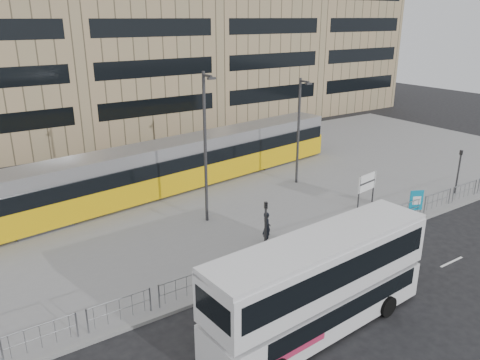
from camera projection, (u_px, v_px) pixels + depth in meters
ground at (309, 262)px, 23.60m from camera, size 120.00×120.00×0.00m
plaza at (194, 192)px, 32.96m from camera, size 64.00×24.00×0.15m
kerb at (309, 261)px, 23.62m from camera, size 64.00×0.25×0.17m
building_row at (96, 4)px, 46.93m from camera, size 70.40×18.40×31.20m
pedestrian_barrier at (332, 232)px, 24.73m from camera, size 32.07×0.07×1.10m
road_markings at (386, 293)px, 21.01m from camera, size 62.00×0.12×0.01m
double_decker_bus at (320, 281)px, 17.91m from camera, size 10.09×2.99×3.99m
tram at (172, 166)px, 32.71m from camera, size 29.51×6.61×3.46m
station_sign at (367, 184)px, 29.90m from camera, size 1.85×0.36×2.14m
ad_panel at (416, 201)px, 28.61m from camera, size 0.80×0.42×1.60m
pedestrian at (267, 228)px, 25.06m from camera, size 0.59×0.74×1.78m
traffic_light_west at (266, 223)px, 23.00m from camera, size 0.22×0.24×3.10m
traffic_light_east at (459, 166)px, 31.80m from camera, size 0.18×0.21×3.10m
lamp_post_west at (206, 143)px, 26.54m from camera, size 0.45×1.04×8.81m
lamp_post_east at (299, 127)px, 33.17m from camera, size 0.45×1.04×7.62m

